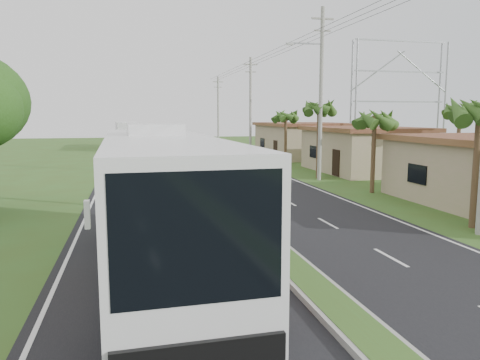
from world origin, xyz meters
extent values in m
plane|color=#3C541F|center=(0.00, 0.00, 0.00)|extent=(180.00, 180.00, 0.00)
cube|color=black|center=(0.00, 20.00, 0.01)|extent=(14.00, 160.00, 0.02)
cube|color=gray|center=(0.00, 20.00, 0.10)|extent=(1.20, 160.00, 0.17)
cube|color=#3C541F|center=(0.00, 20.00, 0.18)|extent=(0.95, 160.00, 0.02)
cube|color=silver|center=(-6.70, 20.00, 0.00)|extent=(0.12, 160.00, 0.01)
cube|color=silver|center=(6.70, 20.00, 0.00)|extent=(0.12, 160.00, 0.01)
cube|color=tan|center=(14.00, 22.00, 1.68)|extent=(7.00, 10.00, 3.35)
cube|color=#58251F|center=(14.00, 22.00, 3.51)|extent=(7.60, 10.60, 0.32)
cube|color=tan|center=(14.00, 36.00, 1.75)|extent=(8.00, 11.00, 3.50)
cube|color=#58251F|center=(14.00, 36.00, 3.66)|extent=(8.60, 11.60, 0.32)
cylinder|color=#473321|center=(9.00, 3.00, 2.50)|extent=(0.26, 0.26, 5.00)
cylinder|color=#473321|center=(9.40, 12.00, 2.30)|extent=(0.26, 0.26, 4.60)
cylinder|color=#473321|center=(8.80, 19.00, 2.70)|extent=(0.26, 0.26, 5.40)
cylinder|color=#473321|center=(9.30, 28.00, 2.40)|extent=(0.26, 0.26, 4.80)
cylinder|color=#473321|center=(17.50, 15.00, 2.60)|extent=(0.26, 0.26, 5.20)
cylinder|color=gray|center=(8.50, 18.00, 6.00)|extent=(0.28, 0.28, 12.00)
cube|color=gray|center=(8.50, 18.00, 11.20)|extent=(1.60, 0.12, 0.12)
cube|color=gray|center=(8.50, 18.00, 10.40)|extent=(1.20, 0.10, 0.10)
cube|color=gray|center=(7.30, 18.00, 9.50)|extent=(2.40, 0.10, 0.10)
cylinder|color=gray|center=(8.50, 38.00, 5.50)|extent=(0.28, 0.28, 11.00)
cube|color=gray|center=(8.50, 38.00, 10.20)|extent=(1.60, 0.12, 0.12)
cube|color=gray|center=(8.50, 38.00, 9.40)|extent=(1.20, 0.10, 0.10)
cylinder|color=gray|center=(8.50, 58.00, 5.25)|extent=(0.28, 0.28, 10.50)
cube|color=gray|center=(8.50, 58.00, 9.70)|extent=(1.60, 0.12, 0.12)
cube|color=gray|center=(8.50, 58.00, 8.90)|extent=(1.20, 0.10, 0.10)
cylinder|color=gray|center=(17.00, 29.50, 6.00)|extent=(0.18, 0.18, 12.00)
cylinder|color=gray|center=(27.00, 29.50, 6.00)|extent=(0.18, 0.18, 12.00)
cylinder|color=gray|center=(17.00, 30.50, 6.00)|extent=(0.18, 0.18, 12.00)
cylinder|color=gray|center=(27.00, 30.50, 6.00)|extent=(0.18, 0.18, 12.00)
cube|color=gray|center=(22.00, 30.00, 6.00)|extent=(10.00, 0.14, 0.14)
cube|color=gray|center=(22.00, 30.00, 9.00)|extent=(10.00, 0.14, 0.14)
cube|color=gray|center=(22.00, 30.00, 12.00)|extent=(10.00, 0.14, 0.14)
cube|color=silver|center=(-3.86, 0.00, 2.26)|extent=(3.16, 13.47, 3.52)
cube|color=black|center=(-3.88, 0.67, 3.03)|extent=(3.14, 10.79, 1.41)
cube|color=black|center=(-3.67, -6.64, 2.82)|extent=(2.51, 0.21, 1.97)
cube|color=#B12A0E|center=(-3.82, -1.34, 1.56)|extent=(3.00, 5.88, 0.61)
cube|color=yellow|center=(-3.87, 0.33, 1.28)|extent=(2.93, 3.43, 0.28)
cube|color=silver|center=(-3.90, 1.33, 4.17)|extent=(1.64, 2.72, 0.31)
cylinder|color=black|center=(-5.00, -4.28, 0.58)|extent=(0.39, 1.17, 1.16)
cylinder|color=black|center=(-2.48, -4.21, 0.58)|extent=(0.39, 1.17, 1.16)
cylinder|color=black|center=(-5.22, 3.53, 0.58)|extent=(0.39, 1.17, 1.16)
cylinder|color=black|center=(-2.70, 3.60, 0.58)|extent=(0.39, 1.17, 1.16)
cube|color=white|center=(-5.20, 54.72, 1.94)|extent=(3.46, 12.90, 3.55)
cube|color=black|center=(-5.23, 55.28, 3.01)|extent=(3.33, 9.57, 1.21)
cube|color=orange|center=(-5.14, 53.61, 1.27)|extent=(3.15, 6.25, 0.39)
cylinder|color=black|center=(-6.14, 49.39, 0.53)|extent=(0.39, 1.08, 1.07)
cylinder|color=black|center=(-3.70, 49.52, 0.53)|extent=(0.39, 1.08, 1.07)
cylinder|color=black|center=(-6.67, 59.37, 0.53)|extent=(0.39, 1.08, 1.07)
cylinder|color=black|center=(-4.23, 59.50, 0.53)|extent=(0.39, 1.08, 1.07)
imported|color=black|center=(-2.00, 9.83, 0.55)|extent=(1.84, 0.56, 1.10)
imported|color=maroon|center=(-2.00, 9.83, 1.49)|extent=(0.70, 0.47, 1.88)
camera|label=1|loc=(-4.57, -13.17, 4.57)|focal=35.00mm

